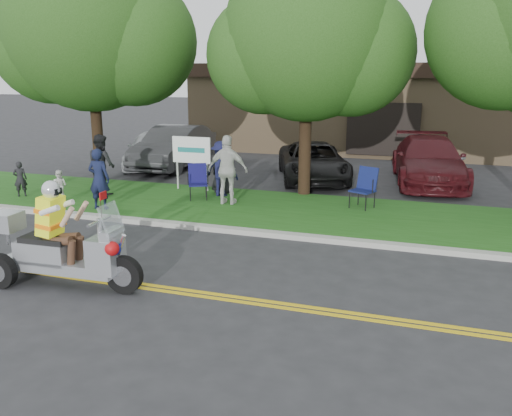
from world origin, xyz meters
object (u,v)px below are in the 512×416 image
(spectator_adult_left, at_px, (99,179))
(parked_car_far_right, at_px, (435,161))
(parked_car_far_left, at_px, (153,149))
(spectator_adult_mid, at_px, (102,165))
(lawn_chair_b, at_px, (198,179))
(lawn_chair_a, at_px, (365,185))
(parked_car_mid, at_px, (313,162))
(spectator_adult_right, at_px, (228,170))
(trike_scooter, at_px, (59,250))
(parked_car_left, at_px, (174,147))
(parked_car_right, at_px, (429,161))

(spectator_adult_left, relative_size, parked_car_far_right, 0.38)
(parked_car_far_right, bearing_deg, parked_car_far_left, 169.46)
(spectator_adult_mid, bearing_deg, lawn_chair_b, -144.40)
(lawn_chair_a, xyz_separation_m, parked_car_mid, (-2.24, 3.62, -0.07))
(lawn_chair_b, bearing_deg, spectator_adult_right, -44.27)
(trike_scooter, xyz_separation_m, parked_car_mid, (2.18, 10.62, -0.02))
(trike_scooter, xyz_separation_m, lawn_chair_a, (4.42, 6.99, 0.05))
(parked_car_left, relative_size, parked_car_right, 0.92)
(lawn_chair_a, distance_m, parked_car_mid, 4.26)
(lawn_chair_a, bearing_deg, spectator_adult_right, -144.62)
(lawn_chair_b, bearing_deg, trike_scooter, -113.81)
(lawn_chair_a, height_order, spectator_adult_mid, spectator_adult_mid)
(lawn_chair_a, bearing_deg, parked_car_mid, 144.36)
(lawn_chair_a, relative_size, parked_car_far_right, 0.26)
(parked_car_far_left, height_order, parked_car_far_right, parked_car_far_left)
(parked_car_far_left, distance_m, parked_car_left, 0.84)
(parked_car_far_left, relative_size, parked_car_left, 0.87)
(lawn_chair_a, relative_size, parked_car_mid, 0.23)
(parked_car_far_left, xyz_separation_m, parked_car_far_right, (10.45, 0.45, -0.00))
(trike_scooter, height_order, parked_car_right, trike_scooter)
(spectator_adult_left, relative_size, parked_car_far_left, 0.38)
(spectator_adult_mid, bearing_deg, spectator_adult_left, 149.17)
(lawn_chair_b, relative_size, parked_car_left, 0.21)
(parked_car_mid, height_order, parked_car_right, parked_car_right)
(lawn_chair_a, distance_m, spectator_adult_mid, 7.68)
(parked_car_far_left, bearing_deg, lawn_chair_a, -42.88)
(trike_scooter, xyz_separation_m, spectator_adult_left, (-2.27, 4.58, 0.25))
(trike_scooter, bearing_deg, parked_car_right, 59.99)
(spectator_adult_left, relative_size, parked_car_right, 0.31)
(lawn_chair_b, relative_size, parked_car_right, 0.19)
(spectator_adult_mid, distance_m, parked_car_far_right, 10.85)
(parked_car_right, relative_size, parked_car_far_right, 1.25)
(parked_car_right, bearing_deg, lawn_chair_b, -150.30)
(spectator_adult_left, distance_m, parked_car_far_left, 6.88)
(lawn_chair_a, height_order, spectator_adult_right, spectator_adult_right)
(spectator_adult_right, bearing_deg, spectator_adult_left, 24.15)
(parked_car_left, relative_size, parked_car_mid, 1.05)
(lawn_chair_b, relative_size, spectator_adult_right, 0.53)
(parked_car_far_left, bearing_deg, spectator_adult_left, -90.20)
(spectator_adult_mid, xyz_separation_m, parked_car_far_left, (-1.09, 5.04, -0.28))
(lawn_chair_b, distance_m, parked_car_far_left, 6.12)
(trike_scooter, relative_size, lawn_chair_a, 2.67)
(lawn_chair_b, distance_m, parked_car_left, 5.81)
(spectator_adult_mid, distance_m, spectator_adult_right, 3.99)
(lawn_chair_b, relative_size, parked_car_far_right, 0.24)
(parked_car_far_right, bearing_deg, parked_car_mid, -179.11)
(lawn_chair_b, relative_size, spectator_adult_mid, 0.56)
(trike_scooter, distance_m, parked_car_right, 12.84)
(spectator_adult_right, distance_m, parked_car_far_right, 7.64)
(trike_scooter, distance_m, lawn_chair_b, 6.53)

